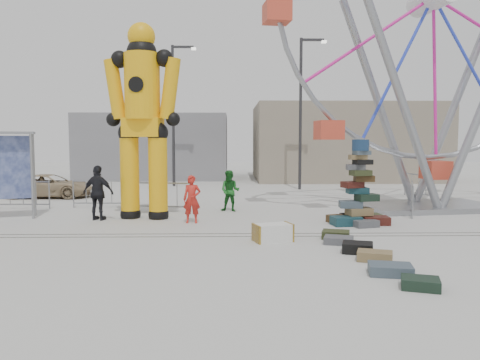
{
  "coord_description": "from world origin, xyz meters",
  "views": [
    {
      "loc": [
        -0.72,
        -11.99,
        2.61
      ],
      "look_at": [
        -0.44,
        2.22,
        1.42
      ],
      "focal_mm": 35.0,
      "sensor_mm": 36.0,
      "label": 1
    }
  ],
  "objects_px": {
    "suitcase_tower": "(358,200)",
    "ferris_wheel": "(432,25)",
    "barricade_dummy_a": "(23,195)",
    "barricade_dummy_c": "(164,197)",
    "lamp_post_right": "(302,105)",
    "pedestrian_red": "(192,199)",
    "steamer_trunk": "(273,233)",
    "barricade_wheel_back": "(419,185)",
    "barricade_dummy_b": "(99,194)",
    "barricade_wheel_front": "(412,199)",
    "lamp_post_left": "(175,108)",
    "pedestrian_green": "(230,191)",
    "pedestrian_black": "(98,193)",
    "parked_suv": "(50,186)",
    "crash_test_dummy": "(143,113)"
  },
  "relations": [
    {
      "from": "steamer_trunk",
      "to": "barricade_wheel_back",
      "type": "bearing_deg",
      "value": 33.13
    },
    {
      "from": "barricade_dummy_a",
      "to": "parked_suv",
      "type": "xyz_separation_m",
      "value": [
        -0.37,
        3.68,
        -0.01
      ]
    },
    {
      "from": "barricade_dummy_c",
      "to": "pedestrian_red",
      "type": "relative_size",
      "value": 1.31
    },
    {
      "from": "lamp_post_right",
      "to": "barricade_wheel_front",
      "type": "bearing_deg",
      "value": -73.31
    },
    {
      "from": "crash_test_dummy",
      "to": "barricade_dummy_b",
      "type": "bearing_deg",
      "value": 140.56
    },
    {
      "from": "barricade_wheel_back",
      "to": "pedestrian_green",
      "type": "distance_m",
      "value": 9.65
    },
    {
      "from": "steamer_trunk",
      "to": "pedestrian_red",
      "type": "xyz_separation_m",
      "value": [
        -2.33,
        2.77,
        0.54
      ]
    },
    {
      "from": "barricade_dummy_a",
      "to": "barricade_dummy_c",
      "type": "relative_size",
      "value": 1.0
    },
    {
      "from": "lamp_post_left",
      "to": "parked_suv",
      "type": "relative_size",
      "value": 2.07
    },
    {
      "from": "ferris_wheel",
      "to": "barricade_dummy_b",
      "type": "bearing_deg",
      "value": 169.47
    },
    {
      "from": "suitcase_tower",
      "to": "crash_test_dummy",
      "type": "height_order",
      "value": "crash_test_dummy"
    },
    {
      "from": "barricade_dummy_a",
      "to": "pedestrian_green",
      "type": "xyz_separation_m",
      "value": [
        7.94,
        -0.75,
        0.21
      ]
    },
    {
      "from": "crash_test_dummy",
      "to": "pedestrian_black",
      "type": "relative_size",
      "value": 3.69
    },
    {
      "from": "barricade_dummy_a",
      "to": "barricade_dummy_c",
      "type": "height_order",
      "value": "same"
    },
    {
      "from": "pedestrian_red",
      "to": "parked_suv",
      "type": "distance_m",
      "value": 9.87
    },
    {
      "from": "pedestrian_green",
      "to": "pedestrian_red",
      "type": "bearing_deg",
      "value": -100.2
    },
    {
      "from": "steamer_trunk",
      "to": "pedestrian_green",
      "type": "height_order",
      "value": "pedestrian_green"
    },
    {
      "from": "suitcase_tower",
      "to": "crash_test_dummy",
      "type": "xyz_separation_m",
      "value": [
        -6.93,
        1.19,
        2.78
      ]
    },
    {
      "from": "lamp_post_left",
      "to": "pedestrian_green",
      "type": "bearing_deg",
      "value": -72.11
    },
    {
      "from": "barricade_wheel_front",
      "to": "steamer_trunk",
      "type": "bearing_deg",
      "value": 149.32
    },
    {
      "from": "barricade_wheel_back",
      "to": "pedestrian_red",
      "type": "relative_size",
      "value": 1.31
    },
    {
      "from": "suitcase_tower",
      "to": "ferris_wheel",
      "type": "distance_m",
      "value": 7.77
    },
    {
      "from": "suitcase_tower",
      "to": "steamer_trunk",
      "type": "distance_m",
      "value": 3.88
    },
    {
      "from": "barricade_wheel_back",
      "to": "ferris_wheel",
      "type": "bearing_deg",
      "value": -33.45
    },
    {
      "from": "lamp_post_left",
      "to": "barricade_wheel_front",
      "type": "height_order",
      "value": "lamp_post_left"
    },
    {
      "from": "ferris_wheel",
      "to": "barricade_dummy_c",
      "type": "relative_size",
      "value": 7.02
    },
    {
      "from": "barricade_wheel_back",
      "to": "pedestrian_red",
      "type": "distance_m",
      "value": 11.9
    },
    {
      "from": "lamp_post_right",
      "to": "pedestrian_black",
      "type": "distance_m",
      "value": 13.13
    },
    {
      "from": "parked_suv",
      "to": "pedestrian_red",
      "type": "bearing_deg",
      "value": -132.93
    },
    {
      "from": "barricade_dummy_a",
      "to": "parked_suv",
      "type": "relative_size",
      "value": 0.52
    },
    {
      "from": "ferris_wheel",
      "to": "barricade_wheel_front",
      "type": "bearing_deg",
      "value": -136.64
    },
    {
      "from": "barricade_dummy_b",
      "to": "pedestrian_green",
      "type": "distance_m",
      "value": 5.24
    },
    {
      "from": "suitcase_tower",
      "to": "lamp_post_right",
      "type": "bearing_deg",
      "value": 84.22
    },
    {
      "from": "pedestrian_black",
      "to": "barricade_dummy_c",
      "type": "bearing_deg",
      "value": -120.62
    },
    {
      "from": "pedestrian_green",
      "to": "pedestrian_black",
      "type": "xyz_separation_m",
      "value": [
        -4.33,
        -1.84,
        0.14
      ]
    },
    {
      "from": "suitcase_tower",
      "to": "barricade_dummy_c",
      "type": "relative_size",
      "value": 1.33
    },
    {
      "from": "barricade_dummy_b",
      "to": "barricade_wheel_front",
      "type": "xyz_separation_m",
      "value": [
        11.57,
        -1.94,
        0.0
      ]
    },
    {
      "from": "lamp_post_left",
      "to": "pedestrian_red",
      "type": "bearing_deg",
      "value": -80.92
    },
    {
      "from": "ferris_wheel",
      "to": "pedestrian_black",
      "type": "height_order",
      "value": "ferris_wheel"
    },
    {
      "from": "lamp_post_right",
      "to": "parked_suv",
      "type": "relative_size",
      "value": 2.07
    },
    {
      "from": "barricade_dummy_a",
      "to": "barricade_wheel_back",
      "type": "bearing_deg",
      "value": 11.93
    },
    {
      "from": "barricade_dummy_a",
      "to": "barricade_dummy_b",
      "type": "relative_size",
      "value": 1.0
    },
    {
      "from": "lamp_post_left",
      "to": "ferris_wheel",
      "type": "distance_m",
      "value": 14.41
    },
    {
      "from": "barricade_dummy_c",
      "to": "pedestrian_green",
      "type": "xyz_separation_m",
      "value": [
        2.46,
        -0.08,
        0.21
      ]
    },
    {
      "from": "ferris_wheel",
      "to": "parked_suv",
      "type": "xyz_separation_m",
      "value": [
        -15.85,
        3.96,
        -6.38
      ]
    },
    {
      "from": "steamer_trunk",
      "to": "barricade_dummy_a",
      "type": "xyz_separation_m",
      "value": [
        -9.05,
        5.95,
        0.32
      ]
    },
    {
      "from": "barricade_dummy_a",
      "to": "barricade_dummy_c",
      "type": "bearing_deg",
      "value": -6.56
    },
    {
      "from": "lamp_post_right",
      "to": "pedestrian_red",
      "type": "distance_m",
      "value": 11.99
    },
    {
      "from": "lamp_post_left",
      "to": "parked_suv",
      "type": "xyz_separation_m",
      "value": [
        -5.14,
        -5.37,
        -3.95
      ]
    },
    {
      "from": "lamp_post_left",
      "to": "barricade_wheel_front",
      "type": "xyz_separation_m",
      "value": [
        9.61,
        -10.7,
        -3.93
      ]
    }
  ]
}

